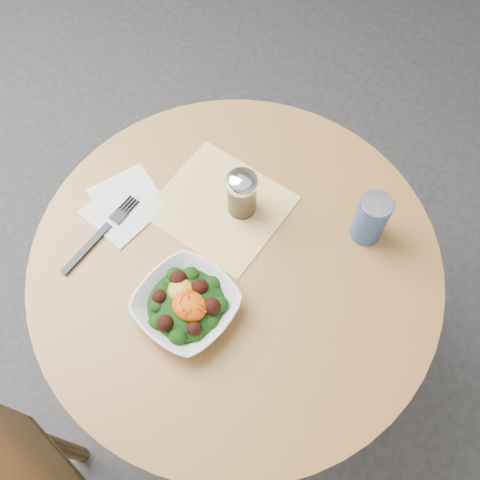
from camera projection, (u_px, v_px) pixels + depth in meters
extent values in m
plane|color=#2A2A2C|center=(237.00, 350.00, 1.83)|extent=(6.00, 6.00, 0.00)
cylinder|color=black|center=(237.00, 349.00, 1.82)|extent=(0.52, 0.52, 0.03)
cylinder|color=black|center=(236.00, 318.00, 1.51)|extent=(0.10, 0.10, 0.71)
cylinder|color=#C88F48|center=(235.00, 264.00, 1.18)|extent=(0.90, 0.90, 0.04)
cylinder|color=#553917|center=(60.00, 447.00, 1.47)|extent=(0.04, 0.04, 0.47)
cube|color=orange|center=(221.00, 206.00, 1.22)|extent=(0.28, 0.26, 0.00)
cube|color=white|center=(127.00, 198.00, 1.23)|extent=(0.19, 0.19, 0.00)
cube|color=white|center=(122.00, 210.00, 1.21)|extent=(0.16, 0.16, 0.00)
imported|color=silver|center=(186.00, 305.00, 1.09)|extent=(0.22, 0.22, 0.05)
ellipsoid|color=black|center=(186.00, 305.00, 1.09)|extent=(0.16, 0.16, 0.06)
ellipsoid|color=#C38E13|center=(180.00, 290.00, 1.08)|extent=(0.05, 0.05, 0.02)
ellipsoid|color=#F65105|center=(189.00, 306.00, 1.06)|extent=(0.07, 0.06, 0.03)
cube|color=black|center=(86.00, 248.00, 1.17)|extent=(0.02, 0.15, 0.00)
cube|color=black|center=(124.00, 211.00, 1.21)|extent=(0.03, 0.08, 0.00)
cylinder|color=silver|center=(242.00, 196.00, 1.17)|extent=(0.07, 0.07, 0.10)
cylinder|color=olive|center=(242.00, 201.00, 1.19)|extent=(0.06, 0.06, 0.06)
cylinder|color=silver|center=(242.00, 182.00, 1.12)|extent=(0.07, 0.07, 0.01)
ellipsoid|color=silver|center=(242.00, 181.00, 1.12)|extent=(0.07, 0.07, 0.03)
cylinder|color=navy|center=(371.00, 219.00, 1.13)|extent=(0.07, 0.07, 0.13)
cylinder|color=silver|center=(378.00, 203.00, 1.07)|extent=(0.06, 0.06, 0.00)
cube|color=silver|center=(380.00, 200.00, 1.07)|extent=(0.01, 0.02, 0.00)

